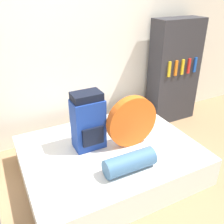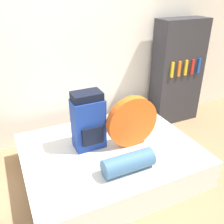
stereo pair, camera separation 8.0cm
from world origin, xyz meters
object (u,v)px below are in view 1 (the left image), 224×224
Objects in this scene: sleeping_roll at (130,162)px; bookshelf at (174,72)px; tent_bag at (132,121)px; backpack at (88,122)px.

sleeping_roll is 0.33× the size of bookshelf.
tent_bag reaches higher than sleeping_roll.
bookshelf is (1.70, 0.64, 0.13)m from backpack.
bookshelf reaches higher than tent_bag.
backpack is at bearing -159.32° from bookshelf.
sleeping_roll is 1.96m from bookshelf.
tent_bag is 0.38× the size of bookshelf.
bookshelf is (1.50, 1.21, 0.35)m from sleeping_roll.
backpack reaches higher than sleeping_roll.
sleeping_roll is at bearing -70.83° from backpack.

